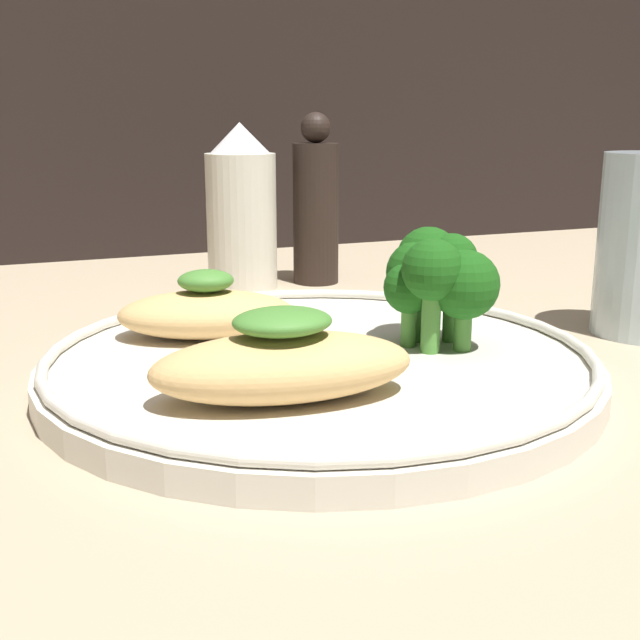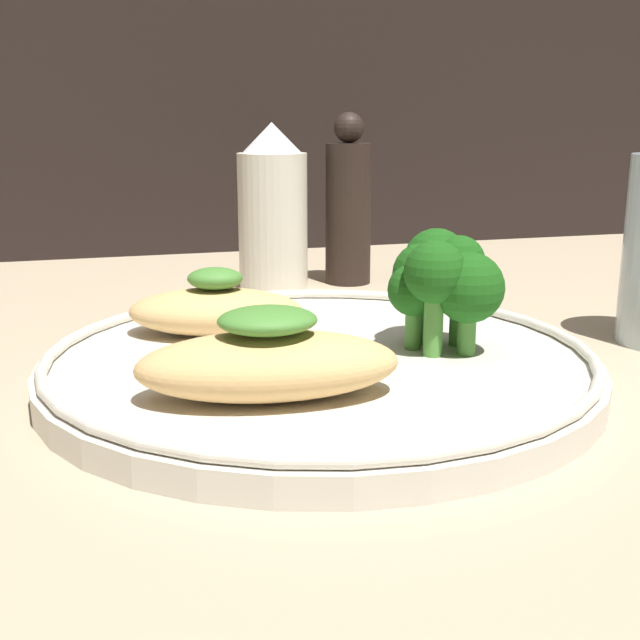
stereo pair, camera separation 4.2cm
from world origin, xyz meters
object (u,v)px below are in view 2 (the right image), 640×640
plate (320,364)px  broccoli_bunch (441,277)px  sauce_bottle (273,210)px  pepper_grinder (348,207)px

plate → broccoli_bunch: size_ratio=4.40×
plate → sauce_bottle: sauce_bottle is taller
sauce_bottle → pepper_grinder: 6.47cm
pepper_grinder → sauce_bottle: bearing=-180.0°
broccoli_bunch → plate: bearing=177.8°
plate → pepper_grinder: pepper_grinder is taller
plate → pepper_grinder: bearing=68.9°
plate → broccoli_bunch: broccoli_bunch is taller
pepper_grinder → broccoli_bunch: bearing=-96.4°
broccoli_bunch → sauce_bottle: 25.19cm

